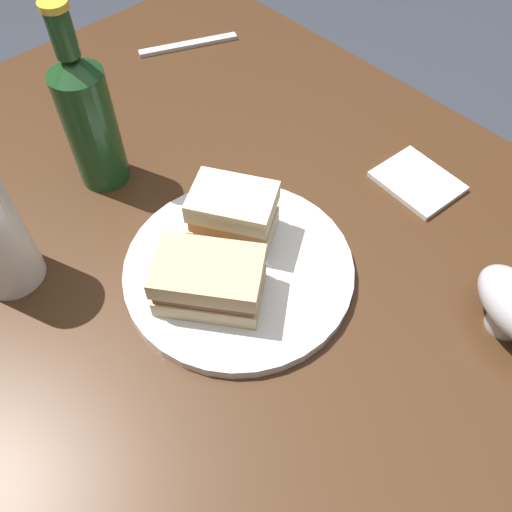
% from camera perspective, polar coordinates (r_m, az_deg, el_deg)
% --- Properties ---
extents(ground_plane, '(6.00, 6.00, 0.00)m').
position_cam_1_polar(ground_plane, '(1.38, 0.94, -20.29)').
color(ground_plane, '#333842').
extents(dining_table, '(1.29, 0.86, 0.78)m').
position_cam_1_polar(dining_table, '(1.02, 1.24, -14.09)').
color(dining_table, '#422816').
rests_on(dining_table, ground).
extents(plate, '(0.28, 0.28, 0.02)m').
position_cam_1_polar(plate, '(0.66, -1.85, -1.43)').
color(plate, white).
rests_on(plate, dining_table).
extents(sandwich_half_left, '(0.12, 0.11, 0.07)m').
position_cam_1_polar(sandwich_half_left, '(0.66, -2.44, 4.48)').
color(sandwich_half_left, beige).
rests_on(sandwich_half_left, plate).
extents(sandwich_half_right, '(0.14, 0.14, 0.06)m').
position_cam_1_polar(sandwich_half_right, '(0.61, -5.02, -2.61)').
color(sandwich_half_right, '#CCB284').
rests_on(sandwich_half_right, plate).
extents(potato_wedge_front, '(0.03, 0.06, 0.02)m').
position_cam_1_polar(potato_wedge_front, '(0.66, -8.22, -0.45)').
color(potato_wedge_front, '#B77F33').
rests_on(potato_wedge_front, plate).
extents(potato_wedge_middle, '(0.04, 0.03, 0.01)m').
position_cam_1_polar(potato_wedge_middle, '(0.65, -4.81, -0.82)').
color(potato_wedge_middle, '#B77F33').
rests_on(potato_wedge_middle, plate).
extents(potato_wedge_back, '(0.03, 0.06, 0.02)m').
position_cam_1_polar(potato_wedge_back, '(0.63, -8.93, -3.29)').
color(potato_wedge_back, '#B77F33').
rests_on(potato_wedge_back, plate).
extents(potato_wedge_left_edge, '(0.03, 0.04, 0.02)m').
position_cam_1_polar(potato_wedge_left_edge, '(0.66, -6.70, 0.02)').
color(potato_wedge_left_edge, '#AD702D').
rests_on(potato_wedge_left_edge, plate).
extents(potato_wedge_right_edge, '(0.04, 0.04, 0.02)m').
position_cam_1_polar(potato_wedge_right_edge, '(0.66, -5.63, 0.55)').
color(potato_wedge_right_edge, gold).
rests_on(potato_wedge_right_edge, plate).
extents(cider_bottle, '(0.07, 0.07, 0.26)m').
position_cam_1_polar(cider_bottle, '(0.74, -17.44, 13.89)').
color(cider_bottle, '#19421E').
rests_on(cider_bottle, dining_table).
extents(napkin, '(0.12, 0.10, 0.01)m').
position_cam_1_polar(napkin, '(0.80, 16.83, 7.61)').
color(napkin, white).
rests_on(napkin, dining_table).
extents(fork, '(0.09, 0.17, 0.01)m').
position_cam_1_polar(fork, '(1.04, -7.21, 21.45)').
color(fork, silver).
rests_on(fork, dining_table).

